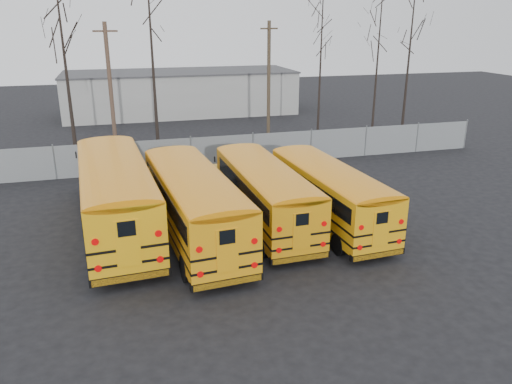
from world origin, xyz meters
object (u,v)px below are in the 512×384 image
object	(u,v)px
bus_d	(327,189)
utility_pole_right	(269,78)
bus_b	(193,199)
bus_a	(115,190)
bus_c	(263,189)
utility_pole_left	(111,89)

from	to	relation	value
bus_d	utility_pole_right	size ratio (longest dim) A/B	1.15
bus_b	utility_pole_right	bearing A→B (deg)	59.61
bus_a	utility_pole_right	bearing A→B (deg)	50.98
bus_c	bus_d	size ratio (longest dim) A/B	1.03
bus_a	utility_pole_left	xyz separation A→B (m)	(0.09, 13.67, 2.54)
bus_c	bus_d	world-z (taller)	bus_c
bus_a	utility_pole_right	world-z (taller)	utility_pole_right
bus_c	bus_d	distance (m)	2.91
bus_b	utility_pole_left	xyz separation A→B (m)	(-3.02, 15.25, 2.69)
bus_d	utility_pole_right	distance (m)	19.09
bus_a	bus_c	bearing A→B (deg)	-10.89
bus_c	utility_pole_right	world-z (taller)	utility_pole_right
bus_a	bus_d	distance (m)	9.38
bus_d	bus_b	bearing A→B (deg)	177.54
bus_b	utility_pole_right	world-z (taller)	utility_pole_right
bus_b	bus_a	bearing A→B (deg)	148.49
bus_a	utility_pole_left	size ratio (longest dim) A/B	1.39
bus_a	bus_b	distance (m)	3.49
bus_a	bus_d	size ratio (longest dim) A/B	1.20
bus_c	utility_pole_left	world-z (taller)	utility_pole_left
utility_pole_left	utility_pole_right	size ratio (longest dim) A/B	0.99
bus_b	bus_c	distance (m)	3.40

